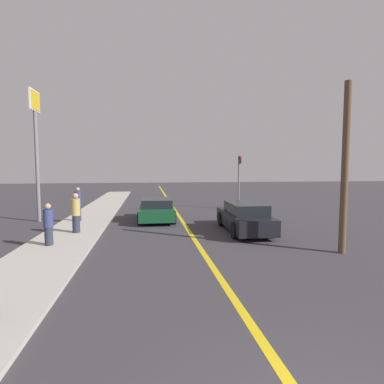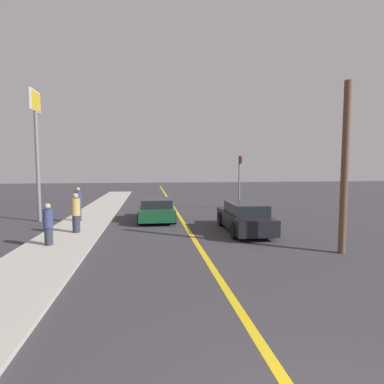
{
  "view_description": "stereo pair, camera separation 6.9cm",
  "coord_description": "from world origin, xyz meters",
  "px_view_note": "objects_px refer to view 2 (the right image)",
  "views": [
    {
      "loc": [
        -1.92,
        -1.99,
        2.98
      ],
      "look_at": [
        0.27,
        12.64,
        1.8
      ],
      "focal_mm": 28.0,
      "sensor_mm": 36.0,
      "label": 1
    },
    {
      "loc": [
        -1.86,
        -2.0,
        2.98
      ],
      "look_at": [
        0.27,
        12.64,
        1.8
      ],
      "focal_mm": 28.0,
      "sensor_mm": 36.0,
      "label": 2
    }
  ],
  "objects_px": {
    "roadside_sign": "(36,131)",
    "utility_pole": "(345,169)",
    "pedestrian_mid_group": "(48,224)",
    "pedestrian_far_standing": "(76,213)",
    "car_near_right_lane": "(244,217)",
    "car_ahead_center": "(157,210)",
    "traffic_light": "(239,177)",
    "pedestrian_by_sign": "(78,204)"
  },
  "relations": [
    {
      "from": "roadside_sign",
      "to": "utility_pole",
      "type": "xyz_separation_m",
      "value": [
        12.74,
        -8.2,
        -2.04
      ]
    },
    {
      "from": "pedestrian_mid_group",
      "to": "roadside_sign",
      "type": "relative_size",
      "value": 0.22
    },
    {
      "from": "pedestrian_far_standing",
      "to": "roadside_sign",
      "type": "distance_m",
      "value": 6.22
    },
    {
      "from": "car_near_right_lane",
      "to": "roadside_sign",
      "type": "bearing_deg",
      "value": 160.28
    },
    {
      "from": "car_ahead_center",
      "to": "traffic_light",
      "type": "xyz_separation_m",
      "value": [
        5.99,
        3.74,
        1.75
      ]
    },
    {
      "from": "pedestrian_mid_group",
      "to": "pedestrian_far_standing",
      "type": "relative_size",
      "value": 0.89
    },
    {
      "from": "utility_pole",
      "to": "car_ahead_center",
      "type": "bearing_deg",
      "value": 129.69
    },
    {
      "from": "traffic_light",
      "to": "utility_pole",
      "type": "bearing_deg",
      "value": -88.79
    },
    {
      "from": "traffic_light",
      "to": "car_near_right_lane",
      "type": "bearing_deg",
      "value": -105.4
    },
    {
      "from": "pedestrian_by_sign",
      "to": "traffic_light",
      "type": "relative_size",
      "value": 0.48
    },
    {
      "from": "car_near_right_lane",
      "to": "pedestrian_mid_group",
      "type": "distance_m",
      "value": 8.34
    },
    {
      "from": "car_ahead_center",
      "to": "car_near_right_lane",
      "type": "bearing_deg",
      "value": -40.31
    },
    {
      "from": "car_near_right_lane",
      "to": "pedestrian_far_standing",
      "type": "relative_size",
      "value": 2.64
    },
    {
      "from": "pedestrian_far_standing",
      "to": "utility_pole",
      "type": "distance_m",
      "value": 11.0
    },
    {
      "from": "pedestrian_mid_group",
      "to": "pedestrian_by_sign",
      "type": "distance_m",
      "value": 5.24
    },
    {
      "from": "utility_pole",
      "to": "traffic_light",
      "type": "bearing_deg",
      "value": 91.21
    },
    {
      "from": "roadside_sign",
      "to": "utility_pole",
      "type": "distance_m",
      "value": 15.28
    },
    {
      "from": "car_ahead_center",
      "to": "pedestrian_mid_group",
      "type": "distance_m",
      "value": 6.73
    },
    {
      "from": "pedestrian_mid_group",
      "to": "utility_pole",
      "type": "bearing_deg",
      "value": -12.07
    },
    {
      "from": "pedestrian_mid_group",
      "to": "utility_pole",
      "type": "xyz_separation_m",
      "value": [
        10.39,
        -2.22,
        2.07
      ]
    },
    {
      "from": "pedestrian_mid_group",
      "to": "roadside_sign",
      "type": "height_order",
      "value": "roadside_sign"
    },
    {
      "from": "pedestrian_by_sign",
      "to": "pedestrian_far_standing",
      "type": "bearing_deg",
      "value": -79.44
    },
    {
      "from": "car_ahead_center",
      "to": "pedestrian_far_standing",
      "type": "height_order",
      "value": "pedestrian_far_standing"
    },
    {
      "from": "car_near_right_lane",
      "to": "car_ahead_center",
      "type": "xyz_separation_m",
      "value": [
        -3.99,
        3.53,
        -0.04
      ]
    },
    {
      "from": "pedestrian_mid_group",
      "to": "car_near_right_lane",
      "type": "bearing_deg",
      "value": 12.12
    },
    {
      "from": "car_ahead_center",
      "to": "pedestrian_by_sign",
      "type": "distance_m",
      "value": 4.26
    },
    {
      "from": "pedestrian_mid_group",
      "to": "traffic_light",
      "type": "relative_size",
      "value": 0.41
    },
    {
      "from": "roadside_sign",
      "to": "car_ahead_center",
      "type": "bearing_deg",
      "value": -6.07
    },
    {
      "from": "car_near_right_lane",
      "to": "pedestrian_by_sign",
      "type": "distance_m",
      "value": 8.94
    },
    {
      "from": "pedestrian_far_standing",
      "to": "roadside_sign",
      "type": "height_order",
      "value": "roadside_sign"
    },
    {
      "from": "pedestrian_far_standing",
      "to": "utility_pole",
      "type": "xyz_separation_m",
      "value": [
        9.9,
        -4.38,
        1.97
      ]
    },
    {
      "from": "pedestrian_by_sign",
      "to": "utility_pole",
      "type": "relative_size",
      "value": 0.31
    },
    {
      "from": "pedestrian_far_standing",
      "to": "traffic_light",
      "type": "distance_m",
      "value": 11.93
    },
    {
      "from": "pedestrian_by_sign",
      "to": "traffic_light",
      "type": "xyz_separation_m",
      "value": [
        10.23,
        3.79,
        1.34
      ]
    },
    {
      "from": "utility_pole",
      "to": "pedestrian_far_standing",
      "type": "bearing_deg",
      "value": 156.11
    },
    {
      "from": "traffic_light",
      "to": "roadside_sign",
      "type": "bearing_deg",
      "value": -166.28
    },
    {
      "from": "pedestrian_far_standing",
      "to": "traffic_light",
      "type": "relative_size",
      "value": 0.46
    },
    {
      "from": "car_ahead_center",
      "to": "traffic_light",
      "type": "bearing_deg",
      "value": 33.21
    },
    {
      "from": "pedestrian_by_sign",
      "to": "utility_pole",
      "type": "bearing_deg",
      "value": -35.45
    },
    {
      "from": "pedestrian_mid_group",
      "to": "utility_pole",
      "type": "distance_m",
      "value": 10.83
    },
    {
      "from": "car_ahead_center",
      "to": "utility_pole",
      "type": "height_order",
      "value": "utility_pole"
    },
    {
      "from": "pedestrian_far_standing",
      "to": "pedestrian_by_sign",
      "type": "distance_m",
      "value": 3.12
    }
  ]
}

